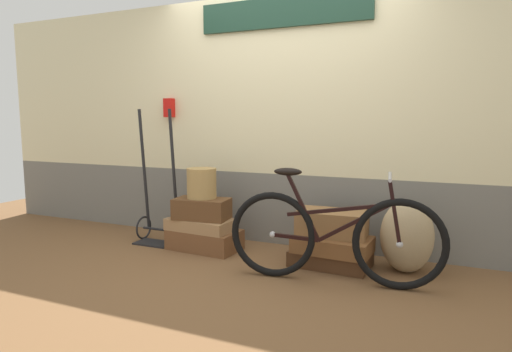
{
  "coord_description": "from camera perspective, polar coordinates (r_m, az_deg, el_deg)",
  "views": [
    {
      "loc": [
        1.5,
        -3.28,
        1.25
      ],
      "look_at": [
        -0.02,
        0.2,
        0.76
      ],
      "focal_mm": 30.65,
      "sensor_mm": 36.0,
      "label": 1
    }
  ],
  "objects": [
    {
      "name": "station_building",
      "position": [
        4.39,
        3.74,
        7.14
      ],
      "size": [
        7.25,
        0.74,
        2.45
      ],
      "color": "slate",
      "rests_on": "ground"
    },
    {
      "name": "suitcase_4",
      "position": [
        3.8,
        9.96,
        -8.8
      ],
      "size": [
        0.66,
        0.43,
        0.13
      ],
      "primitive_type": "cube",
      "rotation": [
        0.0,
        0.0,
        -0.06
      ],
      "color": "brown",
      "rests_on": "suitcase_3"
    },
    {
      "name": "ground",
      "position": [
        3.83,
        -0.99,
        -12.15
      ],
      "size": [
        9.25,
        5.2,
        0.06
      ],
      "primitive_type": "cube",
      "color": "brown"
    },
    {
      "name": "bicycle",
      "position": [
        3.41,
        9.99,
        -7.8
      ],
      "size": [
        1.64,
        0.46,
        0.88
      ],
      "color": "black",
      "rests_on": "ground"
    },
    {
      "name": "suitcase_1",
      "position": [
        4.26,
        -7.24,
        -6.27
      ],
      "size": [
        0.66,
        0.38,
        0.11
      ],
      "primitive_type": "cube",
      "rotation": [
        0.0,
        0.0,
        -0.07
      ],
      "color": "#9E754C",
      "rests_on": "suitcase_0"
    },
    {
      "name": "suitcase_3",
      "position": [
        3.88,
        9.71,
        -10.5
      ],
      "size": [
        0.68,
        0.44,
        0.13
      ],
      "primitive_type": "cube",
      "rotation": [
        0.0,
        0.0,
        -0.05
      ],
      "color": "#4C2D19",
      "rests_on": "ground"
    },
    {
      "name": "suitcase_2",
      "position": [
        4.22,
        -7.08,
        -4.26
      ],
      "size": [
        0.54,
        0.35,
        0.2
      ],
      "primitive_type": "cube",
      "rotation": [
        0.0,
        0.0,
        0.11
      ],
      "color": "brown",
      "rests_on": "suitcase_1"
    },
    {
      "name": "suitcase_5",
      "position": [
        3.81,
        9.93,
        -6.06
      ],
      "size": [
        0.6,
        0.38,
        0.21
      ],
      "primitive_type": "cube",
      "rotation": [
        0.0,
        0.0,
        0.06
      ],
      "color": "olive",
      "rests_on": "suitcase_4"
    },
    {
      "name": "burlap_sack",
      "position": [
        3.81,
        19.08,
        -7.44
      ],
      "size": [
        0.42,
        0.36,
        0.6
      ],
      "primitive_type": "ellipsoid",
      "color": "tan",
      "rests_on": "ground"
    },
    {
      "name": "suitcase_0",
      "position": [
        4.3,
        -6.71,
        -8.22
      ],
      "size": [
        0.7,
        0.43,
        0.19
      ],
      "primitive_type": "cube",
      "rotation": [
        0.0,
        0.0,
        -0.07
      ],
      "color": "brown",
      "rests_on": "ground"
    },
    {
      "name": "wicker_basket",
      "position": [
        4.21,
        -7.1,
        -0.94
      ],
      "size": [
        0.28,
        0.28,
        0.29
      ],
      "primitive_type": "cylinder",
      "color": "#A8844C",
      "rests_on": "suitcase_2"
    },
    {
      "name": "luggage_trolley",
      "position": [
        4.58,
        -12.61,
        -4.27
      ],
      "size": [
        0.44,
        0.34,
        1.35
      ],
      "color": "black",
      "rests_on": "ground"
    }
  ]
}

